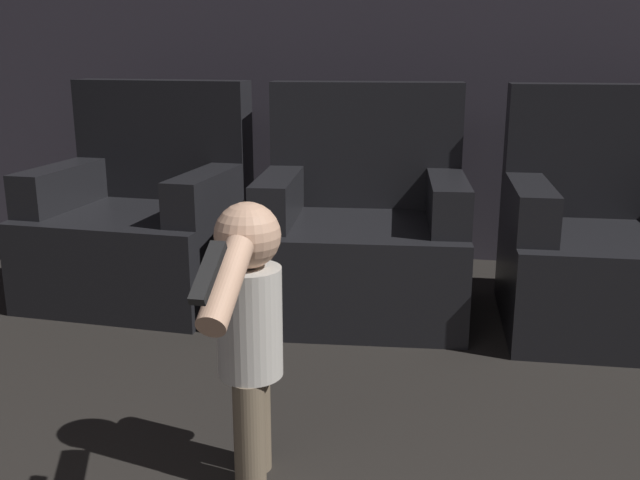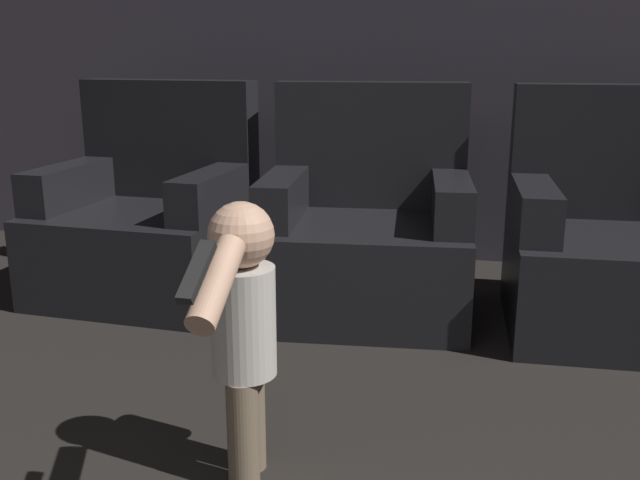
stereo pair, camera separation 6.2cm
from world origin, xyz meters
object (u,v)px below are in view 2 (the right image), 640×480
at_px(armchair_left, 149,223).
at_px(armchair_middle, 366,236).
at_px(person_toddler, 243,322).
at_px(armchair_right, 619,250).

height_order(armchair_left, armchair_middle, same).
distance_m(armchair_middle, person_toddler, 1.45).
distance_m(armchair_left, armchair_middle, 1.08).
bearing_deg(armchair_middle, armchair_right, -5.48).
xyz_separation_m(armchair_left, armchair_right, (2.16, 0.00, 0.00)).
bearing_deg(person_toddler, armchair_right, -46.34).
xyz_separation_m(armchair_left, person_toddler, (0.98, -1.44, 0.13)).
relative_size(armchair_left, armchair_middle, 1.00).
bearing_deg(armchair_right, armchair_left, 177.50).
height_order(armchair_middle, person_toddler, armchair_middle).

